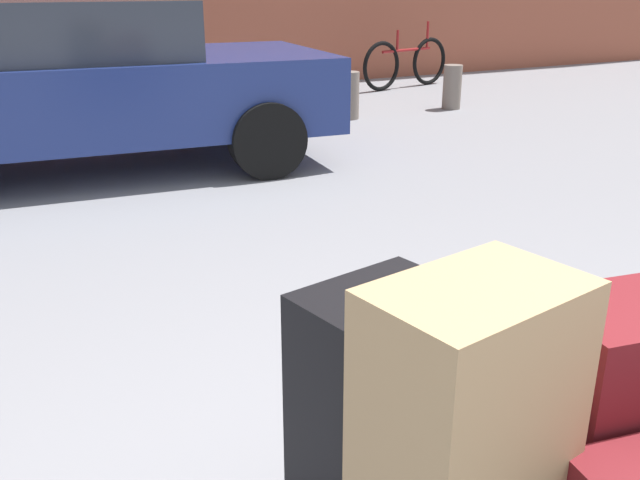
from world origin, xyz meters
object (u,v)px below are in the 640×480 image
at_px(duffel_bag_maroon_topmost_pile, 633,354).
at_px(bollard_kerb_mid, 452,87).
at_px(bollard_kerb_near, 349,95).
at_px(suitcase_navy_rear_left, 616,447).
at_px(suitcase_black_front_right, 377,405).
at_px(parked_car, 67,82).
at_px(bicycle_leaning, 406,63).
at_px(suitcase_tan_rear_right, 466,444).

distance_m(duffel_bag_maroon_topmost_pile, bollard_kerb_mid, 7.60).
xyz_separation_m(duffel_bag_maroon_topmost_pile, bollard_kerb_near, (2.73, 6.30, -0.47)).
bearing_deg(suitcase_navy_rear_left, suitcase_black_front_right, 168.19).
height_order(parked_car, bicycle_leaning, parked_car).
distance_m(suitcase_black_front_right, parked_car, 5.07).
relative_size(suitcase_black_front_right, bicycle_leaning, 0.34).
xyz_separation_m(duffel_bag_maroon_topmost_pile, bicycle_leaning, (4.72, 8.10, -0.37)).
bearing_deg(duffel_bag_maroon_topmost_pile, parked_car, 104.89).
height_order(suitcase_black_front_right, bollard_kerb_near, suitcase_black_front_right).
relative_size(bicycle_leaning, bollard_kerb_near, 3.14).
bearing_deg(suitcase_black_front_right, bicycle_leaning, 44.26).
bearing_deg(suitcase_navy_rear_left, suitcase_tan_rear_right, -164.99).
height_order(bicycle_leaning, bollard_kerb_near, bicycle_leaning).
relative_size(bicycle_leaning, bollard_kerb_mid, 3.14).
relative_size(parked_car, bollard_kerb_mid, 8.05).
height_order(duffel_bag_maroon_topmost_pile, parked_car, parked_car).
relative_size(suitcase_tan_rear_right, bollard_kerb_mid, 1.28).
height_order(bicycle_leaning, bollard_kerb_mid, bicycle_leaning).
height_order(suitcase_navy_rear_left, bollard_kerb_mid, suitcase_navy_rear_left).
bearing_deg(bollard_kerb_near, suitcase_navy_rear_left, -113.45).
distance_m(suitcase_navy_rear_left, suitcase_black_front_right, 0.64).
bearing_deg(bollard_kerb_near, bicycle_leaning, 42.20).
relative_size(suitcase_black_front_right, duffel_bag_maroon_topmost_pile, 1.36).
bearing_deg(duffel_bag_maroon_topmost_pile, bollard_kerb_mid, 65.08).
xyz_separation_m(parked_car, bollard_kerb_mid, (4.78, 1.00, -0.48)).
bearing_deg(duffel_bag_maroon_topmost_pile, suitcase_black_front_right, 166.99).
xyz_separation_m(parked_car, bollard_kerb_near, (3.28, 1.00, -0.48)).
bearing_deg(bicycle_leaning, suitcase_black_front_right, -123.91).
bearing_deg(suitcase_tan_rear_right, parked_car, 79.71).
relative_size(duffel_bag_maroon_topmost_pile, bicycle_leaning, 0.25).
bearing_deg(suitcase_tan_rear_right, bollard_kerb_mid, 42.60).
bearing_deg(parked_car, suitcase_navy_rear_left, -84.10).
distance_m(suitcase_navy_rear_left, suitcase_tan_rear_right, 0.57).
bearing_deg(suitcase_navy_rear_left, bollard_kerb_mid, 66.29).
distance_m(bollard_kerb_near, bollard_kerb_mid, 1.50).
xyz_separation_m(suitcase_navy_rear_left, parked_car, (-0.55, 5.30, 0.29)).
distance_m(suitcase_navy_rear_left, duffel_bag_maroon_topmost_pile, 0.27).
height_order(duffel_bag_maroon_topmost_pile, bicycle_leaning, bicycle_leaning).
distance_m(suitcase_navy_rear_left, parked_car, 5.33).
height_order(suitcase_tan_rear_right, bollard_kerb_near, suitcase_tan_rear_right).
distance_m(suitcase_black_front_right, bollard_kerb_near, 6.92).
distance_m(duffel_bag_maroon_topmost_pile, bicycle_leaning, 9.38).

